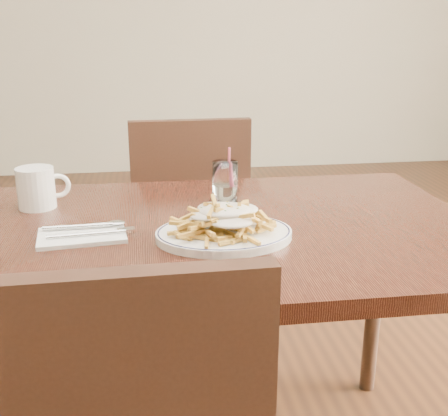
{
  "coord_description": "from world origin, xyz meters",
  "views": [
    {
      "loc": [
        -0.17,
        -1.22,
        1.19
      ],
      "look_at": [
        -0.01,
        -0.09,
        0.82
      ],
      "focal_mm": 45.0,
      "sensor_mm": 36.0,
      "label": 1
    }
  ],
  "objects": [
    {
      "name": "fries_plate",
      "position": [
        -0.01,
        -0.09,
        0.76
      ],
      "size": [
        0.33,
        0.3,
        0.02
      ],
      "color": "white",
      "rests_on": "table"
    },
    {
      "name": "loaded_fries",
      "position": [
        -0.01,
        -0.09,
        0.8
      ],
      "size": [
        0.24,
        0.21,
        0.06
      ],
      "color": "gold",
      "rests_on": "fries_plate"
    },
    {
      "name": "napkin",
      "position": [
        -0.32,
        -0.04,
        0.75
      ],
      "size": [
        0.2,
        0.14,
        0.01
      ],
      "primitive_type": "cube",
      "rotation": [
        0.0,
        0.0,
        0.12
      ],
      "color": "white",
      "rests_on": "table"
    },
    {
      "name": "chair_far",
      "position": [
        -0.02,
        0.75,
        0.51
      ],
      "size": [
        0.42,
        0.42,
        0.89
      ],
      "color": "black",
      "rests_on": "ground"
    },
    {
      "name": "table",
      "position": [
        0.0,
        0.0,
        0.67
      ],
      "size": [
        1.2,
        0.8,
        0.75
      ],
      "color": "black",
      "rests_on": "ground"
    },
    {
      "name": "coffee_mug",
      "position": [
        -0.45,
        0.19,
        0.8
      ],
      "size": [
        0.13,
        0.09,
        0.1
      ],
      "color": "white",
      "rests_on": "table"
    },
    {
      "name": "water_glass",
      "position": [
        0.03,
        0.18,
        0.8
      ],
      "size": [
        0.07,
        0.07,
        0.15
      ],
      "color": "white",
      "rests_on": "table"
    },
    {
      "name": "cutlery",
      "position": [
        -0.32,
        -0.03,
        0.76
      ],
      "size": [
        0.21,
        0.09,
        0.01
      ],
      "color": "silver",
      "rests_on": "napkin"
    }
  ]
}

